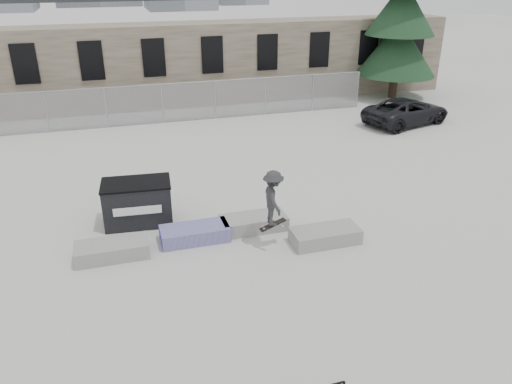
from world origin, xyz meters
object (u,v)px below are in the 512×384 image
spruce_tree (401,15)px  planter_center_left (195,233)px  dumpster (138,202)px  skateboarder (273,198)px  planter_offset (325,235)px  suv (407,111)px  planter_far_left (112,249)px  planter_center_right (254,222)px

spruce_tree → planter_center_left: bearing=-136.9°
dumpster → skateboarder: 4.48m
planter_offset → dumpster: 5.87m
planter_offset → suv: (8.85, 9.90, 0.42)m
planter_far_left → planter_center_right: bearing=5.6°
planter_center_left → suv: suv is taller
dumpster → planter_center_right: bearing=-18.9°
planter_offset → skateboarder: 2.01m
planter_offset → suv: bearing=48.2°
planter_center_left → dumpster: 2.24m
suv → planter_far_left: bearing=105.4°
planter_center_right → spruce_tree: (12.91, 13.69, 4.58)m
planter_center_left → planter_center_right: same height
planter_offset → skateboarder: (-1.54, 0.27, 1.28)m
dumpster → suv: dumpster is taller
dumpster → planter_far_left: bearing=-110.5°
planter_center_left → planter_offset: 3.83m
planter_center_right → spruce_tree: 19.37m
planter_far_left → skateboarder: bearing=-8.8°
planter_center_right → planter_offset: size_ratio=1.00×
skateboarder → dumpster: bearing=57.2°
skateboarder → suv: bearing=-44.3°
suv → spruce_tree: bearing=-39.5°
spruce_tree → skateboarder: spruce_tree is taller
planter_center_left → skateboarder: skateboarder is taller
planter_far_left → spruce_tree: size_ratio=0.17×
planter_offset → spruce_tree: bearing=53.5°
dumpster → spruce_tree: bearing=41.8°
planter_far_left → suv: 17.34m
planter_offset → spruce_tree: (11.13, 15.06, 4.58)m
planter_center_right → planter_center_left: bearing=-175.4°
planter_center_right → spruce_tree: spruce_tree is taller
spruce_tree → suv: bearing=-113.8°
skateboarder → spruce_tree: bearing=-37.7°
planter_far_left → planter_center_left: same height
suv → dumpster: bearing=101.2°
planter_center_right → planter_offset: 2.25m
planter_center_left → dumpster: dumpster is taller
spruce_tree → dumpster: bearing=-143.1°
planter_offset → spruce_tree: spruce_tree is taller
planter_offset → planter_center_right: bearing=142.3°
planter_center_right → skateboarder: 1.71m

